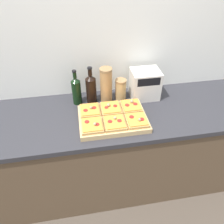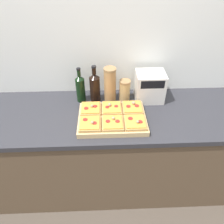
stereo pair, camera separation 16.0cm
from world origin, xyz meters
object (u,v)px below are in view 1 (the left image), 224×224
Objects in this scene: cutting_board at (113,119)px; grain_jar_tall at (106,85)px; toaster_oven at (145,84)px; olive_oil_bottle at (76,90)px; grain_jar_short at (121,89)px; wine_bottle at (91,88)px.

cutting_board is 0.30m from grain_jar_tall.
toaster_oven is (0.31, 0.27, 0.10)m from cutting_board.
olive_oil_bottle is at bearing 131.90° from cutting_board.
grain_jar_short is at bearing 179.76° from toaster_oven.
grain_jar_short is at bearing 0.00° from grain_jar_tall.
wine_bottle is 1.07× the size of grain_jar_tall.
wine_bottle is 1.23× the size of toaster_oven.
grain_jar_short is (0.11, 0.27, 0.07)m from cutting_board.
olive_oil_bottle is (-0.24, 0.27, 0.10)m from cutting_board.
grain_jar_tall is at bearing 0.00° from wine_bottle.
olive_oil_bottle is at bearing -180.00° from wine_bottle.
toaster_oven is (0.20, -0.00, 0.03)m from grain_jar_short.
grain_jar_tall is at bearing 180.00° from grain_jar_short.
olive_oil_bottle reaches higher than grain_jar_short.
grain_jar_tall is (-0.01, 0.27, 0.13)m from cutting_board.
olive_oil_bottle is at bearing -180.00° from grain_jar_tall.
olive_oil_bottle is 1.17× the size of toaster_oven.
olive_oil_bottle reaches higher than toaster_oven.
toaster_oven reaches higher than cutting_board.
toaster_oven is (0.32, -0.00, -0.03)m from grain_jar_tall.
grain_jar_short is (0.12, 0.00, -0.06)m from grain_jar_tall.
toaster_oven is (0.44, -0.00, -0.01)m from wine_bottle.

